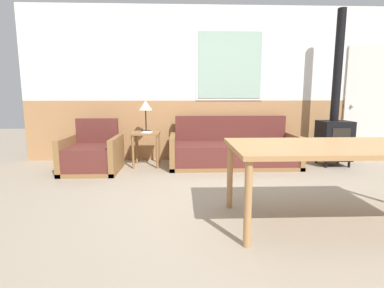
% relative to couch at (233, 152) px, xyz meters
% --- Properties ---
extents(ground_plane, '(16.00, 16.00, 0.00)m').
position_rel_couch_xyz_m(ground_plane, '(-0.04, -2.07, -0.24)').
color(ground_plane, gray).
extents(wall_back, '(7.20, 0.09, 2.70)m').
position_rel_couch_xyz_m(wall_back, '(-0.04, 0.56, 1.12)').
color(wall_back, '#AD7A4C').
rests_on(wall_back, ground_plane).
extents(couch, '(2.10, 0.85, 0.81)m').
position_rel_couch_xyz_m(couch, '(0.00, 0.00, 0.00)').
color(couch, olive).
rests_on(couch, ground_plane).
extents(armchair, '(0.83, 0.83, 0.79)m').
position_rel_couch_xyz_m(armchair, '(-2.24, -0.28, 0.00)').
color(armchair, olive).
rests_on(armchair, ground_plane).
extents(side_table, '(0.45, 0.45, 0.57)m').
position_rel_couch_xyz_m(side_table, '(-1.45, 0.05, 0.21)').
color(side_table, olive).
rests_on(side_table, ground_plane).
extents(table_lamp, '(0.22, 0.22, 0.51)m').
position_rel_couch_xyz_m(table_lamp, '(-1.45, 0.13, 0.73)').
color(table_lamp, black).
rests_on(table_lamp, side_table).
extents(book_stack, '(0.17, 0.15, 0.02)m').
position_rel_couch_xyz_m(book_stack, '(-1.42, -0.03, 0.34)').
color(book_stack, white).
rests_on(book_stack, side_table).
extents(dining_table, '(1.90, 0.96, 0.73)m').
position_rel_couch_xyz_m(dining_table, '(0.52, -2.30, 0.42)').
color(dining_table, '#B27F4C').
rests_on(dining_table, ground_plane).
extents(wood_stove, '(0.48, 0.45, 2.52)m').
position_rel_couch_xyz_m(wood_stove, '(1.68, -0.02, 0.42)').
color(wood_stove, black).
rests_on(wood_stove, ground_plane).
extents(entry_door, '(0.83, 0.09, 2.04)m').
position_rel_couch_xyz_m(entry_door, '(2.52, 0.51, 0.78)').
color(entry_door, silver).
rests_on(entry_door, ground_plane).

